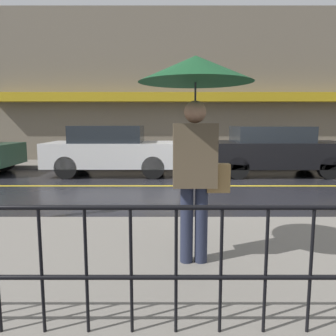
{
  "coord_description": "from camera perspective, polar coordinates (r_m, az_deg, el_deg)",
  "views": [
    {
      "loc": [
        -1.48,
        -8.24,
        1.6
      ],
      "look_at": [
        -1.5,
        -2.11,
        0.76
      ],
      "focal_mm": 35.0,
      "sensor_mm": 36.0,
      "label": 1
    }
  ],
  "objects": [
    {
      "name": "lane_marking",
      "position": [
        8.53,
        10.2,
        -3.08
      ],
      "size": [
        25.2,
        0.12,
        0.01
      ],
      "color": "gold",
      "rests_on": "ground_plane"
    },
    {
      "name": "car_white",
      "position": [
        10.31,
        -9.43,
        3.15
      ],
      "size": [
        4.04,
        1.8,
        1.52
      ],
      "color": "silver",
      "rests_on": "ground_plane"
    },
    {
      "name": "building_storefront",
      "position": [
        13.6,
        6.64,
        13.77
      ],
      "size": [
        28.0,
        0.85,
        6.08
      ],
      "color": "#706656",
      "rests_on": "ground_plane"
    },
    {
      "name": "ground_plane",
      "position": [
        8.53,
        10.2,
        -3.1
      ],
      "size": [
        80.0,
        80.0,
        0.0
      ],
      "primitive_type": "plane",
      "color": "black"
    },
    {
      "name": "pedestrian",
      "position": [
        3.41,
        5.07,
        12.2
      ],
      "size": [
        1.17,
        1.17,
        2.16
      ],
      "color": "#23283D",
      "rests_on": "sidewalk_near"
    },
    {
      "name": "sidewalk_near",
      "position": [
        4.11,
        22.03,
        -14.87
      ],
      "size": [
        28.0,
        3.16,
        0.11
      ],
      "color": "slate",
      "rests_on": "ground_plane"
    },
    {
      "name": "car_black",
      "position": [
        10.68,
        18.12,
        2.99
      ],
      "size": [
        4.24,
        1.86,
        1.5
      ],
      "color": "black",
      "rests_on": "ground_plane"
    },
    {
      "name": "sidewalk_far",
      "position": [
        12.54,
        6.97,
        0.71
      ],
      "size": [
        28.0,
        1.92,
        0.11
      ],
      "color": "slate",
      "rests_on": "ground_plane"
    }
  ]
}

